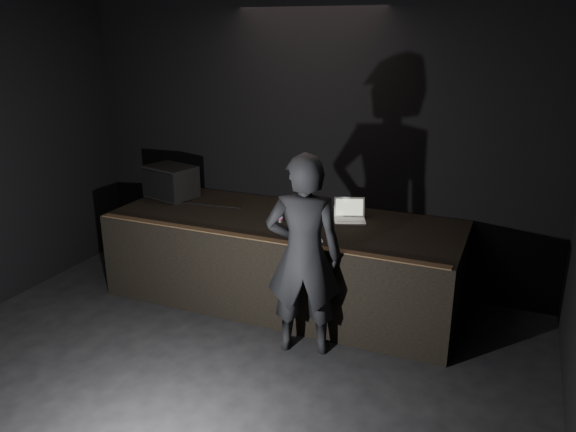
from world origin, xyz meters
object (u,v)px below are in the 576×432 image
(laptop, at_px, (350,215))
(beer_can, at_px, (280,215))
(stage_monitor, at_px, (171,182))
(stage_riser, at_px, (284,259))
(person, at_px, (304,255))

(laptop, height_order, beer_can, laptop)
(stage_monitor, bearing_deg, beer_can, 2.60)
(beer_can, bearing_deg, stage_monitor, 168.35)
(laptop, bearing_deg, stage_riser, 177.87)
(laptop, xyz_separation_m, beer_can, (-0.69, -0.37, 0.01))
(laptop, relative_size, beer_can, 2.86)
(stage_riser, distance_m, stage_monitor, 1.83)
(stage_riser, distance_m, person, 1.24)
(beer_can, bearing_deg, laptop, 27.86)
(stage_riser, distance_m, laptop, 0.93)
(person, bearing_deg, stage_monitor, -43.04)
(person, bearing_deg, laptop, -110.16)
(stage_monitor, bearing_deg, stage_riser, 6.77)
(stage_monitor, xyz_separation_m, beer_can, (1.68, -0.35, -0.13))
(laptop, relative_size, person, 0.22)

